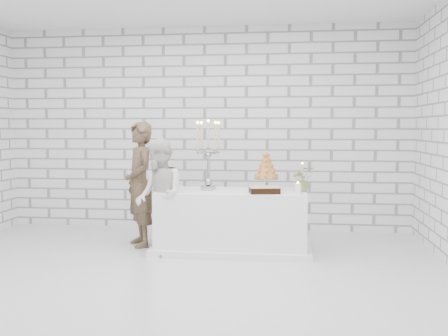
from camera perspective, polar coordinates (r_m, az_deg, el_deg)
ground at (r=5.51m, az=-6.37°, el=-11.57°), size 6.00×5.00×0.01m
wall_back at (r=7.75m, az=-2.13°, el=4.32°), size 6.00×0.01×3.00m
wall_front at (r=2.93m, az=-18.19°, el=3.85°), size 6.00×0.01×3.00m
cake_table at (r=6.40m, az=0.90°, el=-5.83°), size 1.80×0.80×0.75m
groom at (r=6.72m, az=-9.22°, el=-1.76°), size 0.63×0.69×1.59m
bride at (r=6.22m, az=-7.12°, el=-3.16°), size 0.78×0.84×1.40m
candelabra at (r=6.37m, az=-1.73°, el=1.45°), size 0.36×0.36×0.87m
croquembouche at (r=6.38m, az=4.67°, el=-0.30°), size 0.32×0.32×0.48m
chocolate_cake at (r=6.10m, az=4.46°, el=-2.40°), size 0.39×0.31×0.08m
pillar_candle at (r=6.11m, az=8.12°, el=-2.25°), size 0.10×0.10×0.12m
extra_taper at (r=6.44m, az=8.59°, el=-1.01°), size 0.07×0.07×0.32m
flowers at (r=6.30m, az=8.62°, el=-1.22°), size 0.33×0.31×0.30m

